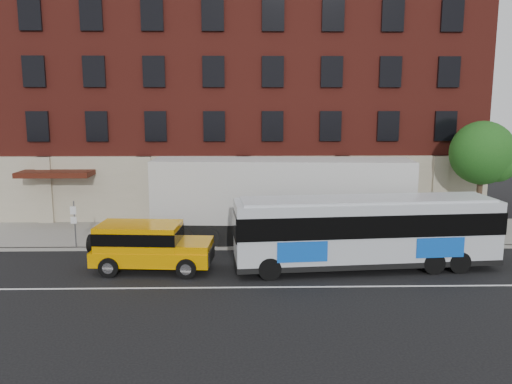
{
  "coord_description": "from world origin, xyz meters",
  "views": [
    {
      "loc": [
        0.08,
        -19.4,
        7.35
      ],
      "look_at": [
        0.62,
        5.5,
        3.04
      ],
      "focal_mm": 36.35,
      "sensor_mm": 36.0,
      "label": 1
    }
  ],
  "objects_px": {
    "sign_pole": "(74,222)",
    "shipping_container": "(282,202)",
    "street_tree": "(483,155)",
    "yellow_suv": "(147,244)",
    "city_bus": "(366,230)"
  },
  "relations": [
    {
      "from": "yellow_suv",
      "to": "shipping_container",
      "type": "xyz_separation_m",
      "value": [
        6.25,
        4.4,
        1.0
      ]
    },
    {
      "from": "city_bus",
      "to": "shipping_container",
      "type": "relative_size",
      "value": 0.88
    },
    {
      "from": "sign_pole",
      "to": "shipping_container",
      "type": "relative_size",
      "value": 0.19
    },
    {
      "from": "sign_pole",
      "to": "shipping_container",
      "type": "xyz_separation_m",
      "value": [
        10.5,
        1.1,
        0.75
      ]
    },
    {
      "from": "city_bus",
      "to": "shipping_container",
      "type": "distance_m",
      "value": 5.59
    },
    {
      "from": "sign_pole",
      "to": "yellow_suv",
      "type": "relative_size",
      "value": 0.45
    },
    {
      "from": "street_tree",
      "to": "sign_pole",
      "type": "bearing_deg",
      "value": -171.39
    },
    {
      "from": "sign_pole",
      "to": "street_tree",
      "type": "bearing_deg",
      "value": 8.61
    },
    {
      "from": "city_bus",
      "to": "yellow_suv",
      "type": "height_order",
      "value": "city_bus"
    },
    {
      "from": "street_tree",
      "to": "city_bus",
      "type": "distance_m",
      "value": 10.77
    },
    {
      "from": "street_tree",
      "to": "yellow_suv",
      "type": "distance_m",
      "value": 19.26
    },
    {
      "from": "yellow_suv",
      "to": "shipping_container",
      "type": "distance_m",
      "value": 7.71
    },
    {
      "from": "sign_pole",
      "to": "city_bus",
      "type": "xyz_separation_m",
      "value": [
        13.96,
        -3.27,
        0.32
      ]
    },
    {
      "from": "shipping_container",
      "to": "yellow_suv",
      "type": "bearing_deg",
      "value": -144.86
    },
    {
      "from": "street_tree",
      "to": "yellow_suv",
      "type": "height_order",
      "value": "street_tree"
    }
  ]
}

